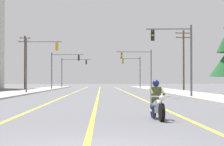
# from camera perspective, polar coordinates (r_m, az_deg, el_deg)

# --- Properties ---
(lane_stripe_center) EXTENTS (0.16, 100.00, 0.01)m
(lane_stripe_center) POSITION_cam_1_polar(r_m,az_deg,el_deg) (53.40, -1.83, -2.64)
(lane_stripe_center) COLOR yellow
(lane_stripe_center) RESTS_ON ground
(lane_stripe_left) EXTENTS (0.16, 100.00, 0.01)m
(lane_stripe_left) POSITION_cam_1_polar(r_m,az_deg,el_deg) (53.50, -5.10, -2.63)
(lane_stripe_left) COLOR yellow
(lane_stripe_left) RESTS_ON ground
(lane_stripe_right) EXTENTS (0.16, 100.00, 0.01)m
(lane_stripe_right) POSITION_cam_1_polar(r_m,az_deg,el_deg) (53.49, 1.91, -2.64)
(lane_stripe_right) COLOR yellow
(lane_stripe_right) RESTS_ON ground
(sidewalk_kerb_right) EXTENTS (4.40, 110.00, 0.14)m
(sidewalk_kerb_right) POSITION_cam_1_polar(r_m,az_deg,el_deg) (49.28, 9.40, -2.68)
(sidewalk_kerb_right) COLOR #ADA89E
(sidewalk_kerb_right) RESTS_ON ground
(sidewalk_kerb_left) EXTENTS (4.40, 110.00, 0.14)m
(sidewalk_kerb_left) POSITION_cam_1_polar(r_m,az_deg,el_deg) (49.37, -12.92, -2.66)
(sidewalk_kerb_left) COLOR #ADA89E
(sidewalk_kerb_left) RESTS_ON ground
(motorcycle_with_rider) EXTENTS (0.70, 2.19, 1.46)m
(motorcycle_with_rider) POSITION_cam_1_polar(r_m,az_deg,el_deg) (15.16, 6.27, -4.24)
(motorcycle_with_rider) COLOR black
(motorcycle_with_rider) RESTS_ON ground
(traffic_signal_near_right) EXTENTS (3.93, 0.38, 6.20)m
(traffic_signal_near_right) POSITION_cam_1_polar(r_m,az_deg,el_deg) (35.29, 9.22, 3.15)
(traffic_signal_near_right) COLOR #56565B
(traffic_signal_near_right) RESTS_ON ground
(traffic_signal_near_left) EXTENTS (4.12, 0.37, 6.20)m
(traffic_signal_near_left) POSITION_cam_1_polar(r_m,az_deg,el_deg) (46.85, -10.45, 2.12)
(traffic_signal_near_left) COLOR #56565B
(traffic_signal_near_left) RESTS_ON ground
(traffic_signal_mid_right) EXTENTS (5.42, 0.64, 6.20)m
(traffic_signal_mid_right) POSITION_cam_1_polar(r_m,az_deg,el_deg) (62.42, 4.05, 1.37)
(traffic_signal_mid_right) COLOR #56565B
(traffic_signal_mid_right) RESTS_ON ground
(traffic_signal_mid_left) EXTENTS (5.40, 0.38, 6.20)m
(traffic_signal_mid_left) POSITION_cam_1_polar(r_m,az_deg,el_deg) (68.92, -7.10, 1.14)
(traffic_signal_mid_left) COLOR #56565B
(traffic_signal_mid_left) RESTS_ON ground
(traffic_signal_far_right) EXTENTS (4.09, 0.49, 6.20)m
(traffic_signal_far_right) POSITION_cam_1_polar(r_m,az_deg,el_deg) (80.63, 3.12, 0.74)
(traffic_signal_far_right) COLOR #56565B
(traffic_signal_far_right) RESTS_ON ground
(traffic_signal_far_left) EXTENTS (5.97, 0.38, 6.20)m
(traffic_signal_far_left) POSITION_cam_1_polar(r_m,az_deg,el_deg) (84.26, -5.81, 0.75)
(traffic_signal_far_left) COLOR #56565B
(traffic_signal_far_left) RESTS_ON ground
(utility_pole_right_far) EXTENTS (2.39, 0.26, 8.82)m
(utility_pole_right_far) POSITION_cam_1_polar(r_m,az_deg,el_deg) (60.57, 9.93, 2.09)
(utility_pole_right_far) COLOR brown
(utility_pole_right_far) RESTS_ON ground
(utility_pole_left_far) EXTENTS (2.33, 0.26, 9.44)m
(utility_pole_left_far) POSITION_cam_1_polar(r_m,az_deg,el_deg) (74.07, -12.02, 1.73)
(utility_pole_left_far) COLOR #4C3828
(utility_pole_left_far) RESTS_ON ground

